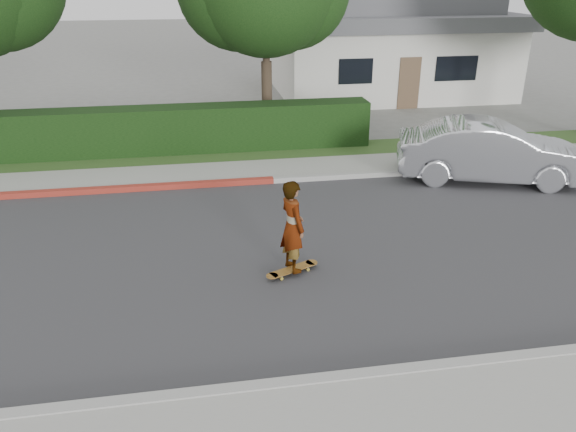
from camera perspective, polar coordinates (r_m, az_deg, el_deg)
name	(u,v)px	position (r m, az deg, el deg)	size (l,w,h in m)	color
ground	(253,254)	(11.56, -3.53, -3.92)	(120.00, 120.00, 0.00)	slate
road	(253,254)	(11.55, -3.53, -3.89)	(60.00, 8.00, 0.01)	#2D2D30
curb_near	(286,385)	(8.13, -0.20, -16.83)	(60.00, 0.20, 0.15)	#9E9E99
curb_far	(237,182)	(15.27, -5.24, 3.43)	(60.00, 0.20, 0.15)	#9E9E99
curb_red_section	(42,193)	(15.75, -23.68, 2.11)	(12.00, 0.21, 0.15)	maroon
sidewalk_far	(234,172)	(16.12, -5.50, 4.47)	(60.00, 1.60, 0.12)	gray
planting_strip	(230,155)	(17.63, -5.92, 6.14)	(60.00, 1.60, 0.10)	#2D4C1E
hedge	(130,133)	(18.10, -15.76, 8.14)	(15.00, 1.00, 1.50)	black
house	(384,45)	(27.88, 9.75, 16.76)	(10.60, 8.60, 4.30)	beige
skateboard	(292,269)	(10.78, 0.44, -5.44)	(1.13, 0.69, 0.11)	#B29731
skateboarder	(292,226)	(10.36, 0.46, -1.05)	(0.65, 0.43, 1.79)	white
car_silver	(491,152)	(16.29, 19.91, 6.15)	(1.73, 4.96, 1.63)	silver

